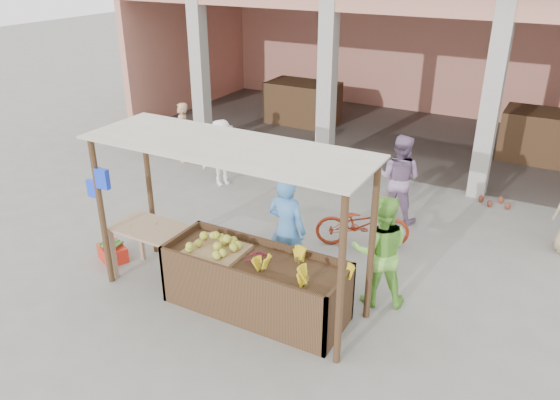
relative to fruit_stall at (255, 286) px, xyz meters
The scene contains 18 objects.
ground 0.64m from the fruit_stall, behind, with size 60.00×60.00×0.00m, color slate.
market_building 9.23m from the fruit_stall, 92.86° to the left, with size 14.40×6.40×4.20m.
fruit_stall is the anchor object (origin of this frame).
stall_awning 1.66m from the fruit_stall, behind, with size 4.09×1.35×2.39m.
banana_heap 0.86m from the fruit_stall, ahead, with size 1.17×0.64×0.21m, color yellow, non-canonical shape.
melon_tray 0.78m from the fruit_stall, behind, with size 0.80×0.69×0.21m.
berry_heap 0.47m from the fruit_stall, 57.89° to the left, with size 0.41×0.33×0.13m, color maroon.
side_table 1.90m from the fruit_stall, behind, with size 1.10×0.74×0.88m.
papaya_pile 1.96m from the fruit_stall, behind, with size 0.72×0.41×0.21m, color #418B2D, non-canonical shape.
red_crate 2.80m from the fruit_stall, behind, with size 0.49×0.35×0.26m, color red.
plantain_bundle 2.79m from the fruit_stall, behind, with size 0.36×0.25×0.07m, color #4E8530, non-canonical shape.
produce_sacks 5.82m from the fruit_stall, 65.31° to the left, with size 0.95×0.71×0.58m.
vendor_blue 1.06m from the fruit_stall, 89.53° to the left, with size 0.69×0.51×1.84m, color #5298E6.
vendor_green 1.83m from the fruit_stall, 35.40° to the left, with size 0.85×0.49×1.77m, color #83D34A.
motorcycle 2.56m from the fruit_stall, 75.09° to the left, with size 1.68×0.58×0.88m, color maroon.
shopper_a 4.66m from the fruit_stall, 129.84° to the left, with size 1.01×0.50×1.57m, color white.
shopper_e 6.34m from the fruit_stall, 136.91° to the left, with size 0.55×0.42×1.48m, color tan.
shopper_f 3.88m from the fruit_stall, 77.17° to the left, with size 0.89×0.51×1.83m, color gray.
Camera 1 is at (3.90, -5.49, 4.73)m, focal length 35.00 mm.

